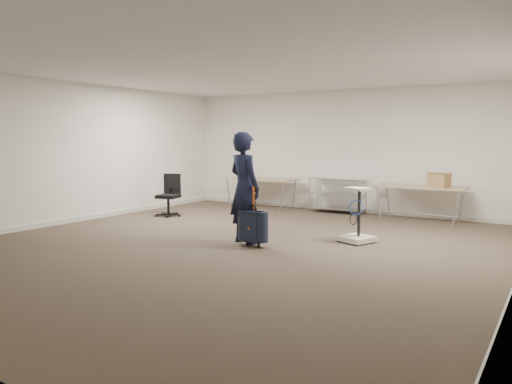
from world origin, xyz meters
The scene contains 10 objects.
ground centered at (0.00, 0.00, 0.00)m, with size 9.00×9.00×0.00m, color #3F3026.
room_shell centered at (0.00, 1.38, 0.05)m, with size 8.00×9.00×9.00m.
folding_table_left centered at (-1.90, 3.95, 0.68)m, with size 1.80×0.75×0.73m.
folding_table_right centered at (1.90, 3.95, 0.68)m, with size 1.80×0.75×0.73m.
wire_shelf centered at (0.00, 4.20, 0.44)m, with size 1.22×0.47×0.80m.
person centered at (0.05, 0.27, 0.89)m, with size 0.65×0.43×1.79m, color black.
suitcase centered at (0.31, 0.12, 0.32)m, with size 0.35×0.22×0.94m.
office_chair centered at (-2.93, 1.80, 0.28)m, with size 0.56×0.56×0.92m.
equipment_cart centered at (1.56, 1.29, 0.23)m, with size 0.63×0.63×0.89m.
cardboard_box centered at (2.26, 3.94, 0.87)m, with size 0.36×0.27×0.27m, color #9C7C48.
Camera 1 is at (4.41, -6.35, 1.66)m, focal length 35.00 mm.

